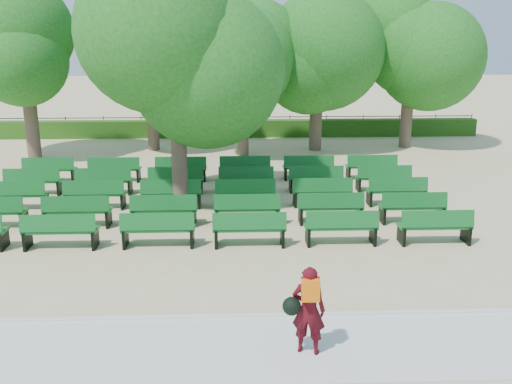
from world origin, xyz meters
TOP-DOWN VIEW (x-y plane):
  - ground at (0.00, 0.00)m, footprint 120.00×120.00m
  - paving at (0.00, -7.40)m, footprint 30.00×2.20m
  - curb at (0.00, -6.25)m, footprint 30.00×0.12m
  - hedge at (0.00, 14.00)m, footprint 26.00×0.70m
  - fence at (0.00, 14.40)m, footprint 26.00×0.10m
  - tree_line at (0.00, 10.00)m, footprint 21.80×6.80m
  - bench_array at (-0.88, 1.23)m, footprint 1.93×0.69m
  - tree_among at (-1.76, 1.07)m, footprint 4.90×4.90m
  - person at (1.12, -7.57)m, footprint 0.78×0.53m

SIDE VIEW (x-z plane):
  - ground at x=0.00m, z-range 0.00..0.00m
  - fence at x=0.00m, z-range -0.51..0.51m
  - tree_line at x=0.00m, z-range -3.52..3.52m
  - paving at x=0.00m, z-range 0.00..0.06m
  - curb at x=0.00m, z-range 0.00..0.10m
  - bench_array at x=-0.88m, z-range -0.50..0.70m
  - hedge at x=0.00m, z-range 0.00..0.90m
  - person at x=1.12m, z-range 0.09..1.66m
  - tree_among at x=-1.76m, z-range 1.21..8.09m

